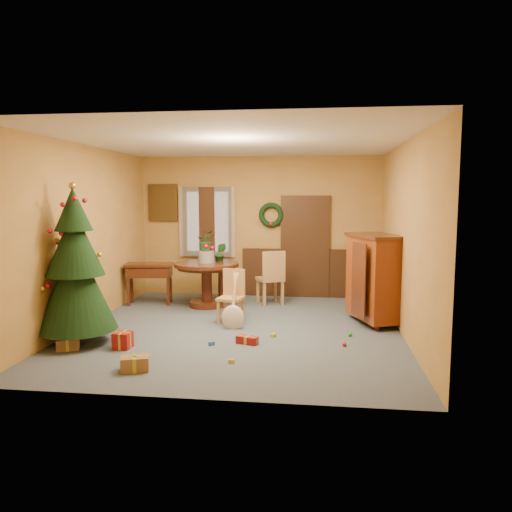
% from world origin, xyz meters
% --- Properties ---
extents(room_envelope, '(5.50, 5.50, 5.50)m').
position_xyz_m(room_envelope, '(0.21, 2.70, 1.12)').
color(room_envelope, '#373F50').
rests_on(room_envelope, ground).
extents(dining_table, '(1.22, 1.22, 0.84)m').
position_xyz_m(dining_table, '(-0.86, 1.54, 0.59)').
color(dining_table, black).
rests_on(dining_table, floor).
extents(urn, '(0.30, 0.30, 0.22)m').
position_xyz_m(urn, '(-0.86, 1.54, 0.95)').
color(urn, slate).
rests_on(urn, dining_table).
extents(centerpiece_plant, '(0.35, 0.30, 0.39)m').
position_xyz_m(centerpiece_plant, '(-0.86, 1.54, 1.25)').
color(centerpiece_plant, '#1E4C23').
rests_on(centerpiece_plant, urn).
extents(chair_near, '(0.44, 0.44, 0.88)m').
position_xyz_m(chair_near, '(-0.18, 0.44, 0.47)').
color(chair_near, '#9E713F').
rests_on(chair_near, floor).
extents(chair_far, '(0.61, 0.61, 1.05)m').
position_xyz_m(chair_far, '(0.34, 1.84, 0.56)').
color(chair_far, '#9E713F').
rests_on(chair_far, floor).
extents(guitar, '(0.46, 0.61, 0.84)m').
position_xyz_m(guitar, '(-0.10, 0.02, 0.43)').
color(guitar, beige).
rests_on(guitar, floor).
extents(plant_stand, '(0.30, 0.30, 0.78)m').
position_xyz_m(plant_stand, '(-0.65, 1.81, 0.48)').
color(plant_stand, black).
rests_on(plant_stand, floor).
extents(stand_plant, '(0.24, 0.19, 0.42)m').
position_xyz_m(stand_plant, '(-0.65, 1.81, 0.99)').
color(stand_plant, '#19471E').
rests_on(stand_plant, plant_stand).
extents(christmas_tree, '(1.10, 1.10, 2.28)m').
position_xyz_m(christmas_tree, '(-2.15, -1.02, 1.08)').
color(christmas_tree, '#382111').
rests_on(christmas_tree, floor).
extents(writing_desk, '(0.96, 0.58, 0.80)m').
position_xyz_m(writing_desk, '(-2.01, 1.61, 0.60)').
color(writing_desk, black).
rests_on(writing_desk, floor).
extents(sideboard, '(0.97, 1.29, 1.47)m').
position_xyz_m(sideboard, '(2.15, 0.65, 0.79)').
color(sideboard, '#531A09').
rests_on(sideboard, floor).
extents(gift_a, '(0.38, 0.32, 0.18)m').
position_xyz_m(gift_a, '(-0.94, -2.00, 0.09)').
color(gift_a, brown).
rests_on(gift_a, floor).
extents(gift_b, '(0.24, 0.24, 0.23)m').
position_xyz_m(gift_b, '(-1.43, -1.18, 0.11)').
color(gift_b, maroon).
rests_on(gift_b, floor).
extents(gift_c, '(0.34, 0.29, 0.16)m').
position_xyz_m(gift_c, '(-2.15, -1.32, 0.08)').
color(gift_c, brown).
rests_on(gift_c, floor).
extents(gift_d, '(0.33, 0.21, 0.11)m').
position_xyz_m(gift_d, '(0.24, -0.76, 0.05)').
color(gift_d, maroon).
rests_on(gift_d, floor).
extents(toy_a, '(0.09, 0.09, 0.05)m').
position_xyz_m(toy_a, '(-0.25, -0.89, 0.03)').
color(toy_a, '#2656A6').
rests_on(toy_a, floor).
extents(toy_b, '(0.06, 0.06, 0.06)m').
position_xyz_m(toy_b, '(1.71, -0.20, 0.03)').
color(toy_b, '#238126').
rests_on(toy_b, floor).
extents(toy_c, '(0.08, 0.09, 0.05)m').
position_xyz_m(toy_c, '(0.58, -0.37, 0.03)').
color(toy_c, gold).
rests_on(toy_c, floor).
extents(toy_d, '(0.06, 0.06, 0.06)m').
position_xyz_m(toy_d, '(1.61, -0.72, 0.03)').
color(toy_d, red).
rests_on(toy_d, floor).
extents(toy_e, '(0.09, 0.07, 0.05)m').
position_xyz_m(toy_e, '(0.16, -1.60, 0.03)').
color(toy_e, gold).
rests_on(toy_e, floor).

